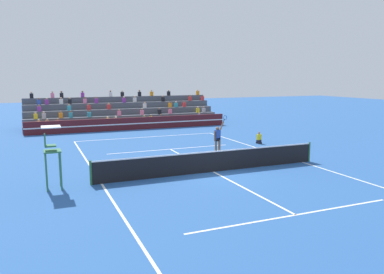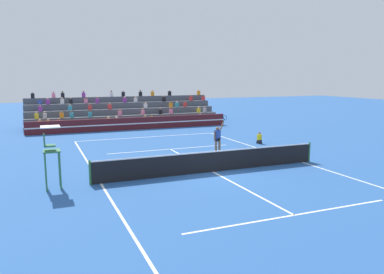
{
  "view_description": "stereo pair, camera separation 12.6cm",
  "coord_description": "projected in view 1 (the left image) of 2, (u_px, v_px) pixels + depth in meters",
  "views": [
    {
      "loc": [
        -8.02,
        -16.31,
        4.67
      ],
      "look_at": [
        0.62,
        4.21,
        1.1
      ],
      "focal_mm": 35.0,
      "sensor_mm": 36.0,
      "label": 1
    },
    {
      "loc": [
        -7.91,
        -16.36,
        4.67
      ],
      "look_at": [
        0.62,
        4.21,
        1.1
      ],
      "focal_mm": 35.0,
      "sensor_mm": 36.0,
      "label": 2
    }
  ],
  "objects": [
    {
      "name": "ground_plane",
      "position": [
        213.0,
        172.0,
        18.66
      ],
      "size": [
        120.0,
        120.0,
        0.0
      ],
      "primitive_type": "plane",
      "color": "#285699"
    },
    {
      "name": "tennis_ball",
      "position": [
        123.0,
        161.0,
        20.85
      ],
      "size": [
        0.07,
        0.07,
        0.07
      ],
      "primitive_type": "sphere",
      "color": "#C6DB33",
      "rests_on": "ground"
    },
    {
      "name": "umpire_chair",
      "position": [
        51.0,
        149.0,
        15.51
      ],
      "size": [
        0.76,
        0.84,
        2.67
      ],
      "color": "#337047",
      "rests_on": "ground"
    },
    {
      "name": "bleacher_stand",
      "position": [
        123.0,
        115.0,
        36.93
      ],
      "size": [
        18.16,
        4.75,
        3.38
      ],
      "color": "#4C515B",
      "rests_on": "ground"
    },
    {
      "name": "tennis_net",
      "position": [
        213.0,
        161.0,
        18.57
      ],
      "size": [
        12.0,
        0.1,
        1.1
      ],
      "color": "#2D6B38",
      "rests_on": "ground"
    },
    {
      "name": "ball_kid_courtside",
      "position": [
        259.0,
        139.0,
        26.55
      ],
      "size": [
        0.3,
        0.36,
        0.84
      ],
      "color": "black",
      "rests_on": "ground"
    },
    {
      "name": "court_lines",
      "position": [
        213.0,
        172.0,
        18.66
      ],
      "size": [
        11.1,
        23.9,
        0.01
      ],
      "color": "white",
      "rests_on": "ground"
    },
    {
      "name": "sponsor_banner_wall",
      "position": [
        133.0,
        124.0,
        33.55
      ],
      "size": [
        18.0,
        0.26,
        1.1
      ],
      "color": "#51191E",
      "rests_on": "ground"
    },
    {
      "name": "tennis_player",
      "position": [
        218.0,
        139.0,
        22.67
      ],
      "size": [
        1.1,
        0.48,
        2.43
      ],
      "color": "brown",
      "rests_on": "ground"
    }
  ]
}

